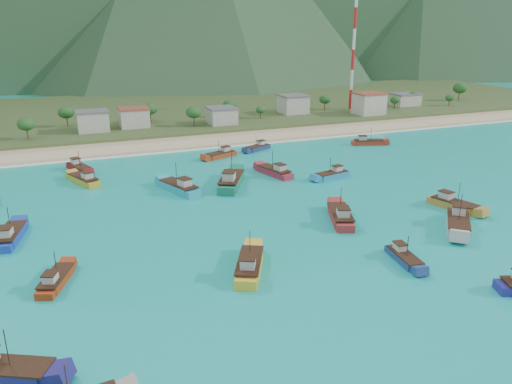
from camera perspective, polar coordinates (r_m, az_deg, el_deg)
name	(u,v)px	position (r m, az deg, el deg)	size (l,w,h in m)	color
ground	(291,240)	(86.19, 4.01, -5.51)	(600.00, 600.00, 0.00)	#0E9A86
beach	(181,143)	(157.56, -8.55, 5.53)	(400.00, 18.00, 1.20)	beige
land	(146,113)	(216.33, -12.41, 8.85)	(400.00, 110.00, 2.40)	#385123
surf_line	(189,150)	(148.57, -7.68, 4.77)	(400.00, 2.50, 0.08)	white
village	(203,113)	(182.05, -6.06, 8.94)	(215.58, 28.13, 7.86)	beige
vegetation	(143,116)	(178.45, -12.78, 8.47)	(277.56, 25.65, 8.32)	#235623
radio_tower	(353,49)	(211.89, 11.08, 15.69)	(1.20, 1.20, 47.79)	red
boat_0	(404,258)	(81.83, 16.55, -7.28)	(3.63, 8.59, 4.92)	navy
boat_3	(79,168)	(133.67, -19.58, 2.57)	(5.97, 10.23, 5.80)	#A2121D
boat_5	(84,180)	(122.67, -19.07, 1.27)	(6.93, 10.76, 6.14)	#B29A27
boat_6	(341,217)	(95.05, 9.64, -2.82)	(7.35, 11.94, 6.79)	maroon
boat_7	(275,172)	(122.37, 2.14, 2.29)	(5.84, 11.22, 6.36)	#A42736
boat_9	(332,175)	(121.53, 8.68, 1.89)	(9.75, 4.76, 5.54)	teal
boat_10	(249,267)	(75.32, -0.76, -8.51)	(8.09, 11.60, 6.68)	gold
boat_12	(56,281)	(77.40, -21.90, -9.41)	(5.66, 9.20, 5.23)	#9A3111
boat_14	(231,182)	(113.87, -2.86, 1.19)	(10.17, 13.98, 8.11)	#176D4F
boat_16	(454,205)	(107.66, 21.65, -1.40)	(5.75, 10.81, 6.12)	#B47D30
boat_18	(458,223)	(97.65, 22.08, -3.35)	(10.74, 11.54, 7.20)	#BDB6AC
boat_22	(10,236)	(95.31, -26.28, -4.58)	(5.19, 11.06, 6.29)	#183BA5
boat_26	(4,372)	(61.17, -26.88, -17.91)	(11.17, 7.91, 6.45)	navy
boat_27	(368,143)	(157.56, 12.68, 5.52)	(10.13, 5.71, 5.74)	#A2311D
boat_28	(221,155)	(139.27, -4.05, 4.23)	(9.92, 6.02, 5.64)	#9A3819
boat_29	(179,188)	(111.35, -8.76, 0.47)	(7.38, 12.24, 6.95)	teal
boat_31	(258,148)	(147.22, 0.18, 5.04)	(9.05, 6.39, 5.22)	navy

